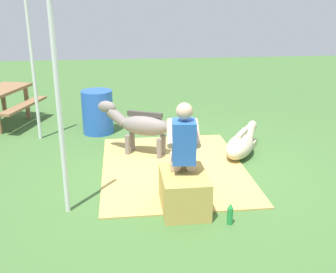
% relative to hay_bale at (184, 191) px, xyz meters
% --- Properties ---
extents(ground_plane, '(24.00, 24.00, 0.00)m').
position_rel_hay_bale_xyz_m(ground_plane, '(1.07, -0.23, -0.24)').
color(ground_plane, '#426B33').
extents(hay_patch, '(2.86, 2.18, 0.02)m').
position_rel_hay_bale_xyz_m(hay_patch, '(1.27, -0.04, -0.23)').
color(hay_patch, tan).
rests_on(hay_patch, ground).
extents(hay_bale, '(0.78, 0.56, 0.48)m').
position_rel_hay_bale_xyz_m(hay_bale, '(0.00, 0.00, 0.00)').
color(hay_bale, tan).
rests_on(hay_bale, ground).
extents(person_seated, '(0.69, 0.46, 1.36)m').
position_rel_hay_bale_xyz_m(person_seated, '(0.16, -0.01, 0.51)').
color(person_seated, '#D8AD8C').
rests_on(person_seated, ground).
extents(pony_standing, '(0.75, 1.26, 0.88)m').
position_rel_hay_bale_xyz_m(pony_standing, '(1.92, 0.44, 0.29)').
color(pony_standing, slate).
rests_on(pony_standing, ground).
extents(pony_lying, '(1.27, 0.95, 0.42)m').
position_rel_hay_bale_xyz_m(pony_lying, '(1.70, -1.25, -0.05)').
color(pony_lying, beige).
rests_on(pony_lying, ground).
extents(soda_bottle, '(0.07, 0.07, 0.27)m').
position_rel_hay_bale_xyz_m(soda_bottle, '(-0.43, -0.48, -0.11)').
color(soda_bottle, '#268C3F').
rests_on(soda_bottle, ground).
extents(water_barrel, '(0.59, 0.59, 0.84)m').
position_rel_hay_bale_xyz_m(water_barrel, '(3.18, 1.19, 0.18)').
color(water_barrel, blue).
rests_on(water_barrel, ground).
extents(tent_pole_left, '(0.06, 0.06, 2.50)m').
position_rel_hay_bale_xyz_m(tent_pole_left, '(0.11, 1.44, 1.01)').
color(tent_pole_left, silver).
rests_on(tent_pole_left, ground).
extents(tent_pole_right, '(0.06, 0.06, 2.50)m').
position_rel_hay_bale_xyz_m(tent_pole_right, '(2.96, 2.27, 1.01)').
color(tent_pole_right, silver).
rests_on(tent_pole_right, ground).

